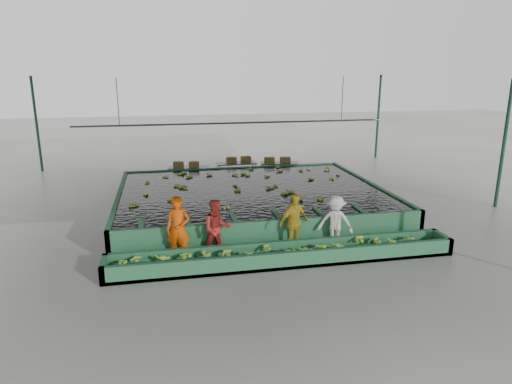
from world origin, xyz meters
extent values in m
plane|color=gray|center=(0.00, 0.00, 0.00)|extent=(80.00, 80.00, 0.00)
cube|color=gray|center=(0.00, 0.00, 5.00)|extent=(20.00, 22.00, 0.04)
cube|color=black|center=(0.00, 1.50, 0.85)|extent=(9.70, 7.70, 0.00)
cylinder|color=#59605B|center=(0.00, 5.00, 3.00)|extent=(0.08, 0.08, 14.00)
cylinder|color=#59605B|center=(-5.00, 5.00, 4.00)|extent=(0.04, 0.04, 2.00)
cylinder|color=#59605B|center=(5.00, 5.00, 4.00)|extent=(0.04, 0.04, 2.00)
imported|color=#DC4D07|center=(-2.93, -2.80, 0.95)|extent=(0.79, 0.63, 1.90)
imported|color=#A32823|center=(-1.83, -2.80, 0.87)|extent=(0.91, 0.74, 1.74)
imported|color=gold|center=(0.47, -2.80, 0.90)|extent=(1.14, 0.83, 1.80)
imported|color=silver|center=(1.79, -2.80, 0.83)|extent=(1.23, 1.01, 1.66)
camera|label=1|loc=(-3.23, -15.20, 5.35)|focal=32.00mm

